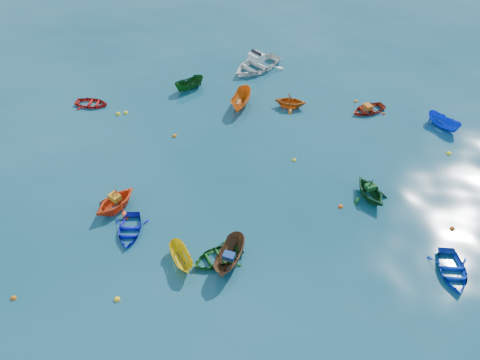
# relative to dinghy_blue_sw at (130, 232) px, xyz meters

# --- Properties ---
(ground) EXTENTS (160.00, 160.00, 0.00)m
(ground) POSITION_rel_dinghy_blue_sw_xyz_m (5.66, 0.27, 0.00)
(ground) COLOR #0A3A49
(ground) RESTS_ON ground
(dinghy_blue_sw) EXTENTS (2.56, 3.18, 0.59)m
(dinghy_blue_sw) POSITION_rel_dinghy_blue_sw_xyz_m (0.00, 0.00, 0.00)
(dinghy_blue_sw) COLOR #0F15C4
(dinghy_blue_sw) RESTS_ON ground
(sampan_brown_mid) EXTENTS (1.72, 3.34, 1.23)m
(sampan_brown_mid) POSITION_rel_dinghy_blue_sw_xyz_m (6.27, -1.15, 0.00)
(sampan_brown_mid) COLOR brown
(sampan_brown_mid) RESTS_ON ground
(dinghy_blue_se) EXTENTS (2.51, 3.29, 0.64)m
(dinghy_blue_se) POSITION_rel_dinghy_blue_sw_xyz_m (18.23, 0.32, 0.00)
(dinghy_blue_se) COLOR #0F37BD
(dinghy_blue_se) RESTS_ON ground
(dinghy_orange_w) EXTENTS (3.63, 3.81, 1.56)m
(dinghy_orange_w) POSITION_rel_dinghy_blue_sw_xyz_m (-1.49, 1.73, 0.00)
(dinghy_orange_w) COLOR #F54617
(dinghy_orange_w) RESTS_ON ground
(sampan_yellow_mid) EXTENTS (2.23, 2.63, 0.98)m
(sampan_yellow_mid) POSITION_rel_dinghy_blue_sw_xyz_m (3.65, -1.60, 0.00)
(sampan_yellow_mid) COLOR yellow
(sampan_yellow_mid) RESTS_ON ground
(dinghy_green_e) EXTENTS (3.65, 3.48, 0.62)m
(dinghy_green_e) POSITION_rel_dinghy_blue_sw_xyz_m (5.50, -1.07, 0.00)
(dinghy_green_e) COLOR #13521A
(dinghy_green_e) RESTS_ON ground
(dinghy_red_nw) EXTENTS (2.71, 1.95, 0.56)m
(dinghy_red_nw) POSITION_rel_dinghy_blue_sw_xyz_m (-7.81, 12.47, 0.00)
(dinghy_red_nw) COLOR #B6160F
(dinghy_red_nw) RESTS_ON ground
(sampan_orange_n) EXTENTS (1.57, 3.44, 1.29)m
(sampan_orange_n) POSITION_rel_dinghy_blue_sw_xyz_m (4.08, 14.49, 0.00)
(sampan_orange_n) COLOR orange
(sampan_orange_n) RESTS_ON ground
(dinghy_green_n) EXTENTS (3.43, 3.57, 1.45)m
(dinghy_green_n) POSITION_rel_dinghy_blue_sw_xyz_m (13.95, 5.50, 0.00)
(dinghy_green_n) COLOR #0F431E
(dinghy_green_n) RESTS_ON ground
(dinghy_red_ne) EXTENTS (3.51, 3.30, 0.59)m
(dinghy_red_ne) POSITION_rel_dinghy_blue_sw_xyz_m (14.10, 15.55, 0.00)
(dinghy_red_ne) COLOR #A0200D
(dinghy_red_ne) RESTS_ON ground
(sampan_blue_far) EXTENTS (2.69, 2.61, 1.05)m
(sampan_blue_far) POSITION_rel_dinghy_blue_sw_xyz_m (19.61, 14.36, 0.00)
(sampan_blue_far) COLOR blue
(sampan_blue_far) RESTS_ON ground
(dinghy_orange_far) EXTENTS (2.52, 2.18, 1.31)m
(dinghy_orange_far) POSITION_rel_dinghy_blue_sw_xyz_m (7.96, 15.04, 0.00)
(dinghy_orange_far) COLOR #C05812
(dinghy_orange_far) RESTS_ON ground
(sampan_green_far) EXTENTS (2.61, 2.73, 1.06)m
(sampan_green_far) POSITION_rel_dinghy_blue_sw_xyz_m (-0.67, 16.29, 0.00)
(sampan_green_far) COLOR #104412
(sampan_green_far) RESTS_ON ground
(motorboat_white) EXTENTS (5.92, 6.19, 1.65)m
(motorboat_white) POSITION_rel_dinghy_blue_sw_xyz_m (4.33, 20.70, 0.00)
(motorboat_white) COLOR white
(motorboat_white) RESTS_ON ground
(tarp_blue_a) EXTENTS (0.69, 0.57, 0.30)m
(tarp_blue_a) POSITION_rel_dinghy_blue_sw_xyz_m (6.25, -1.30, 0.77)
(tarp_blue_a) COLOR navy
(tarp_blue_a) RESTS_ON sampan_brown_mid
(tarp_orange_a) EXTENTS (0.85, 0.78, 0.34)m
(tarp_orange_a) POSITION_rel_dinghy_blue_sw_xyz_m (-1.47, 1.77, 0.95)
(tarp_orange_a) COLOR orange
(tarp_orange_a) RESTS_ON dinghy_orange_w
(tarp_green_b) EXTENTS (0.78, 0.72, 0.30)m
(tarp_green_b) POSITION_rel_dinghy_blue_sw_xyz_m (13.90, 5.58, 0.88)
(tarp_green_b) COLOR #124B1A
(tarp_green_b) RESTS_ON dinghy_green_n
(tarp_orange_b) EXTENTS (0.83, 0.87, 0.34)m
(tarp_orange_b) POSITION_rel_dinghy_blue_sw_xyz_m (14.02, 15.50, 0.46)
(tarp_orange_b) COLOR #D75816
(tarp_orange_b) RESTS_ON dinghy_red_ne
(buoy_or_a) EXTENTS (0.30, 0.30, 0.30)m
(buoy_or_a) POSITION_rel_dinghy_blue_sw_xyz_m (-4.33, -5.41, 0.00)
(buoy_or_a) COLOR #D1500B
(buoy_or_a) RESTS_ON ground
(buoy_ye_a) EXTENTS (0.33, 0.33, 0.33)m
(buoy_ye_a) POSITION_rel_dinghy_blue_sw_xyz_m (0.98, -4.53, 0.00)
(buoy_ye_a) COLOR yellow
(buoy_ye_a) RESTS_ON ground
(buoy_or_b) EXTENTS (0.31, 0.31, 0.31)m
(buoy_or_b) POSITION_rel_dinghy_blue_sw_xyz_m (12.21, 4.36, 0.00)
(buoy_or_b) COLOR #F14F0D
(buoy_or_b) RESTS_ON ground
(buoy_ye_b) EXTENTS (0.36, 0.36, 0.36)m
(buoy_ye_b) POSITION_rel_dinghy_blue_sw_xyz_m (-4.71, 11.87, 0.00)
(buoy_ye_b) COLOR yellow
(buoy_ye_b) RESTS_ON ground
(buoy_or_c) EXTENTS (0.34, 0.34, 0.34)m
(buoy_or_c) POSITION_rel_dinghy_blue_sw_xyz_m (-0.06, 9.60, 0.00)
(buoy_or_c) COLOR #D1660B
(buoy_or_c) RESTS_ON ground
(buoy_ye_c) EXTENTS (0.31, 0.31, 0.31)m
(buoy_ye_c) POSITION_rel_dinghy_blue_sw_xyz_m (8.94, 8.39, 0.00)
(buoy_ye_c) COLOR yellow
(buoy_ye_c) RESTS_ON ground
(buoy_or_d) EXTENTS (0.31, 0.31, 0.31)m
(buoy_or_d) POSITION_rel_dinghy_blue_sw_xyz_m (18.79, 3.70, 0.00)
(buoy_or_d) COLOR #F5530D
(buoy_or_d) RESTS_ON ground
(buoy_ye_d) EXTENTS (0.39, 0.39, 0.39)m
(buoy_ye_d) POSITION_rel_dinghy_blue_sw_xyz_m (-5.25, 11.60, 0.00)
(buoy_ye_d) COLOR yellow
(buoy_ye_d) RESTS_ON ground
(buoy_or_e) EXTENTS (0.31, 0.31, 0.31)m
(buoy_or_e) POSITION_rel_dinghy_blue_sw_xyz_m (13.16, 16.80, 0.00)
(buoy_or_e) COLOR orange
(buoy_or_e) RESTS_ON ground
(buoy_ye_e) EXTENTS (0.35, 0.35, 0.35)m
(buoy_ye_e) POSITION_rel_dinghy_blue_sw_xyz_m (19.65, 11.08, 0.00)
(buoy_ye_e) COLOR yellow
(buoy_ye_e) RESTS_ON ground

